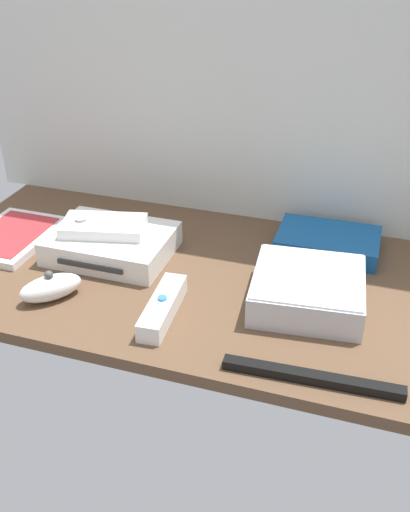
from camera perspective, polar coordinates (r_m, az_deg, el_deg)
The scene contains 10 objects.
ground_plane at distance 102.57cm, azimuth -0.00°, elevation -2.41°, with size 100.00×48.00×2.00cm, color brown.
back_wall at distance 112.06cm, azimuth 4.14°, elevation 18.74°, with size 110.00×1.20×64.00cm, color silver.
game_console at distance 108.56cm, azimuth -8.84°, elevation 1.17°, with size 21.06×16.56×4.40cm.
mini_computer at distance 95.25cm, azimuth 9.70°, elevation -3.15°, with size 18.58×18.58×5.30cm.
game_case at distance 118.19cm, azimuth -17.84°, elevation 1.75°, with size 13.77×19.12×1.56cm.
network_router at distance 111.00cm, azimuth 11.54°, elevation 1.30°, with size 18.14×12.56×3.40cm.
remote_wand at distance 92.17cm, azimuth -4.02°, elevation -4.86°, with size 4.66×15.02×3.40cm.
remote_nunchuk at distance 98.55cm, azimuth -14.39°, elevation -2.91°, with size 9.94×10.39×5.10cm.
remote_classic_pad at distance 107.69cm, azimuth -9.57°, elevation 2.79°, with size 15.85×11.10×2.40cm.
sensor_bar at distance 82.11cm, azimuth 10.09°, elevation -11.25°, with size 24.00×1.80×1.40cm, color black.
Camera 1 is at (26.81, -81.79, 54.79)cm, focal length 42.28 mm.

